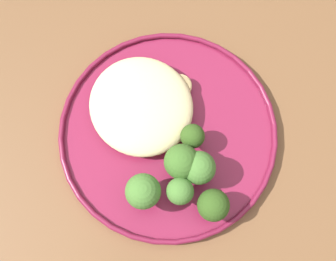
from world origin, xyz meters
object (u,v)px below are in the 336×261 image
at_px(seared_scallop_half_hidden, 115,88).
at_px(seared_scallop_right_edge, 107,114).
at_px(seared_scallop_on_noodles, 124,106).
at_px(seared_scallop_front_small, 179,87).
at_px(dinner_plate, 168,133).
at_px(broccoli_floret_split_head, 179,159).
at_px(broccoli_floret_right_tilted, 144,193).
at_px(seared_scallop_large_seared, 147,136).
at_px(broccoli_floret_rear_charred, 213,205).
at_px(broccoli_floret_front_edge, 199,168).
at_px(broccoli_floret_tall_stalk, 194,136).
at_px(broccoli_floret_near_rim, 180,191).

relative_size(seared_scallop_half_hidden, seared_scallop_right_edge, 1.32).
xyz_separation_m(seared_scallop_on_noodles, seared_scallop_front_small, (0.02, 0.08, 0.00)).
relative_size(dinner_plate, seared_scallop_on_noodles, 10.96).
bearing_deg(broccoli_floret_split_head, broccoli_floret_right_tilted, -82.93).
bearing_deg(seared_scallop_large_seared, seared_scallop_on_noodles, -179.62).
relative_size(seared_scallop_right_edge, broccoli_floret_rear_charred, 0.44).
height_order(seared_scallop_right_edge, broccoli_floret_rear_charred, broccoli_floret_rear_charred).
distance_m(seared_scallop_right_edge, broccoli_floret_front_edge, 0.14).
bearing_deg(broccoli_floret_tall_stalk, broccoli_floret_right_tilted, -77.36).
height_order(seared_scallop_on_noodles, seared_scallop_large_seared, seared_scallop_large_seared).
distance_m(dinner_plate, broccoli_floret_rear_charred, 0.12).
xyz_separation_m(seared_scallop_half_hidden, broccoli_floret_tall_stalk, (0.12, 0.04, 0.02)).
bearing_deg(seared_scallop_half_hidden, seared_scallop_on_noodles, -11.94).
height_order(dinner_plate, seared_scallop_on_noodles, seared_scallop_on_noodles).
xyz_separation_m(seared_scallop_on_noodles, broccoli_floret_right_tilted, (0.11, -0.05, 0.03)).
height_order(dinner_plate, seared_scallop_front_small, seared_scallop_front_small).
height_order(seared_scallop_front_small, broccoli_floret_front_edge, broccoli_floret_front_edge).
height_order(seared_scallop_front_small, broccoli_floret_split_head, broccoli_floret_split_head).
bearing_deg(broccoli_floret_near_rim, broccoli_floret_split_head, 143.52).
relative_size(broccoli_floret_split_head, broccoli_floret_right_tilted, 1.00).
relative_size(seared_scallop_half_hidden, broccoli_floret_rear_charred, 0.58).
bearing_deg(seared_scallop_front_small, seared_scallop_large_seared, -69.65).
bearing_deg(broccoli_floret_near_rim, seared_scallop_front_small, 141.89).
distance_m(dinner_plate, seared_scallop_on_noodles, 0.07).
xyz_separation_m(seared_scallop_on_noodles, seared_scallop_large_seared, (0.05, 0.00, 0.00)).
height_order(seared_scallop_large_seared, broccoli_floret_front_edge, broccoli_floret_front_edge).
bearing_deg(broccoli_floret_rear_charred, seared_scallop_large_seared, -176.43).
bearing_deg(broccoli_floret_rear_charred, seared_scallop_on_noodles, -177.37).
height_order(seared_scallop_front_small, broccoli_floret_near_rim, broccoli_floret_near_rim).
relative_size(seared_scallop_large_seared, broccoli_floret_rear_charred, 0.58).
xyz_separation_m(seared_scallop_half_hidden, broccoli_floret_near_rim, (0.16, -0.02, 0.03)).
distance_m(dinner_plate, broccoli_floret_right_tilted, 0.10).
distance_m(dinner_plate, broccoli_floret_front_edge, 0.08).
relative_size(seared_scallop_half_hidden, broccoli_floret_split_head, 0.49).
distance_m(seared_scallop_half_hidden, seared_scallop_large_seared, 0.08).
bearing_deg(seared_scallop_half_hidden, seared_scallop_right_edge, -52.97).
xyz_separation_m(seared_scallop_right_edge, broccoli_floret_right_tilted, (0.12, -0.02, 0.03)).
distance_m(broccoli_floret_tall_stalk, broccoli_floret_rear_charred, 0.09).
bearing_deg(broccoli_floret_tall_stalk, seared_scallop_half_hidden, -162.28).
bearing_deg(broccoli_floret_near_rim, broccoli_floret_rear_charred, 30.40).
relative_size(seared_scallop_right_edge, broccoli_floret_right_tilted, 0.37).
height_order(dinner_plate, broccoli_floret_right_tilted, broccoli_floret_right_tilted).
height_order(seared_scallop_front_small, seared_scallop_half_hidden, same).
relative_size(seared_scallop_on_noodles, broccoli_floret_split_head, 0.42).
distance_m(seared_scallop_right_edge, broccoli_floret_tall_stalk, 0.12).
xyz_separation_m(broccoli_floret_split_head, broccoli_floret_near_rim, (0.03, -0.02, -0.00)).
distance_m(broccoli_floret_split_head, broccoli_floret_front_edge, 0.03).
bearing_deg(broccoli_floret_front_edge, broccoli_floret_rear_charred, -16.95).
bearing_deg(broccoli_floret_front_edge, seared_scallop_large_seared, -164.50).
relative_size(dinner_plate, seared_scallop_right_edge, 12.31).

